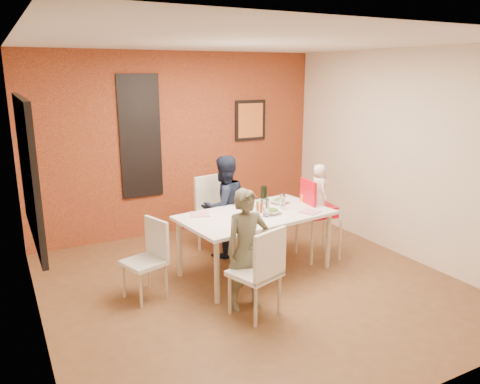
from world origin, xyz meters
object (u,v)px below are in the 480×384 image
high_chair (316,211)px  child_far (224,207)px  dining_table (256,219)px  chair_far (215,209)px  chair_near (261,268)px  child_near (247,250)px  chair_left (150,254)px  toddler (319,188)px  paper_towel_roll (246,208)px  wine_bottle (264,198)px

high_chair → child_far: 1.20m
dining_table → chair_far: (-0.11, 0.92, -0.11)m
chair_near → child_far: 1.71m
child_near → chair_near: bearing=-78.0°
chair_near → child_far: bearing=-121.5°
chair_left → child_far: child_far is taller
toddler → chair_left: bearing=104.3°
chair_near → toddler: size_ratio=1.49×
child_far → dining_table: bearing=89.7°
chair_far → high_chair: (1.04, -0.89, 0.06)m
chair_far → paper_towel_roll: chair_far is taller
chair_far → wine_bottle: (0.28, -0.83, 0.32)m
chair_far → chair_left: bearing=-152.0°
high_chair → child_near: child_near is taller
wine_bottle → child_near: bearing=-129.8°
dining_table → child_far: (-0.10, 0.67, -0.00)m
chair_left → paper_towel_roll: bearing=67.2°
wine_bottle → paper_towel_roll: (-0.37, -0.20, -0.03)m
paper_towel_roll → wine_bottle: bearing=29.0°
chair_left → toddler: bearing=73.5°
toddler → child_far: bearing=72.0°
chair_far → chair_left: (-1.22, -0.92, -0.10)m
chair_far → wine_bottle: 0.93m
chair_far → toddler: (1.07, -0.90, 0.37)m
wine_bottle → dining_table: bearing=-151.8°
chair_far → chair_left: chair_far is taller
child_near → paper_towel_roll: child_near is taller
child_near → wine_bottle: bearing=56.1°
child_near → toddler: bearing=33.3°
paper_towel_roll → chair_far: bearing=85.2°
child_near → wine_bottle: (0.69, 0.83, 0.26)m
high_chair → wine_bottle: 0.80m
child_near → paper_towel_roll: size_ratio=5.30×
dining_table → wine_bottle: 0.29m
chair_near → child_near: size_ratio=0.74×
high_chair → child_far: bearing=64.8°
child_far → paper_towel_roll: bearing=73.8°
high_chair → toddler: 0.31m
dining_table → high_chair: size_ratio=1.79×
toddler → paper_towel_roll: toddler is taller
toddler → wine_bottle: size_ratio=2.10×
chair_far → child_far: size_ratio=0.76×
high_chair → child_near: size_ratio=0.83×
child_far → toddler: child_far is taller
chair_near → toddler: (1.45, 1.01, 0.42)m
chair_near → wine_bottle: (0.67, 1.07, 0.38)m
child_near → wine_bottle: child_near is taller
dining_table → high_chair: 0.92m
dining_table → toddler: toddler is taller
chair_near → chair_left: (-0.83, 0.98, -0.04)m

